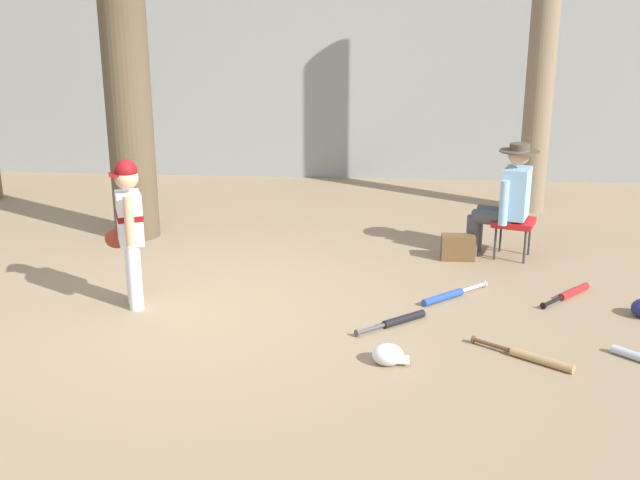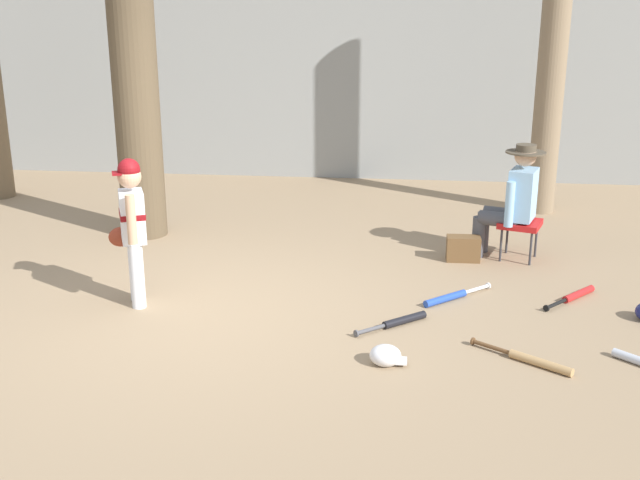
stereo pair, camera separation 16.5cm
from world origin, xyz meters
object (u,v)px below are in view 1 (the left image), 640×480
Objects in this scene: seated_spectator at (506,197)px; bat_red_barrel at (571,293)px; bat_blue_youth at (448,296)px; batting_helmet_white at (388,355)px; tree_near_player at (122,21)px; folding_stool at (514,224)px; tree_behind_spectator at (541,68)px; handbag_beside_stool at (458,247)px; bat_black_composite at (399,320)px; young_ballplayer at (129,224)px; bat_wood_tan at (533,358)px.

seated_spectator is 1.36m from bat_red_barrel.
bat_blue_youth is 1.44m from batting_helmet_white.
folding_stool is at bearing -5.92° from tree_near_player.
bat_red_barrel is at bearing -93.07° from tree_behind_spectator.
seated_spectator is (4.04, -0.40, -1.73)m from tree_near_player.
tree_near_player is 8.46× the size of bat_blue_youth.
handbag_beside_stool is at bearing -168.36° from folding_stool.
seated_spectator reaches higher than bat_red_barrel.
tree_near_player is 9.11× the size of bat_black_composite.
tree_behind_spectator is at bearing 86.93° from bat_red_barrel.
tree_near_player is 4.74m from batting_helmet_white.
seated_spectator is 4.33× the size of batting_helmet_white.
young_ballplayer is 2.88m from bat_blue_youth.
bat_black_composite is (2.93, -2.29, -2.33)m from tree_near_player.
bat_wood_tan is 2.55× the size of batting_helmet_white.
batting_helmet_white is at bearing -111.71° from tree_behind_spectator.
bat_red_barrel is at bearing -18.72° from tree_near_player.
bat_wood_tan is at bearing -66.06° from bat_blue_youth.
bat_blue_youth is 2.29× the size of batting_helmet_white.
handbag_beside_stool is 0.58× the size of bat_red_barrel.
tree_behind_spectator is at bearing 41.71° from young_ballplayer.
young_ballplayer is (-4.05, -3.61, -1.04)m from tree_behind_spectator.
seated_spectator reaches higher than bat_blue_youth.
tree_near_player reaches higher than folding_stool.
tree_near_player reaches higher than bat_wood_tan.
bat_black_composite is 0.74m from batting_helmet_white.
batting_helmet_white is (-1.29, -2.59, -0.30)m from folding_stool.
seated_spectator is (-0.62, -1.95, -1.15)m from tree_behind_spectator.
bat_black_composite is (-1.20, -1.86, -0.33)m from folding_stool.
folding_stool reaches higher than bat_blue_youth.
tree_near_player is at bearing 174.08° from folding_stool.
bat_red_barrel is at bearing 25.93° from bat_black_composite.
batting_helmet_white is (-0.09, -0.73, 0.04)m from bat_black_composite.
bat_black_composite is at bearing -122.89° from folding_stool.
handbag_beside_stool is at bearing -8.72° from tree_near_player.
batting_helmet_white is (-1.65, -1.49, 0.04)m from bat_red_barrel.
seated_spectator is at bearing 87.30° from bat_wood_tan.
folding_stool is at bearing 57.11° from bat_black_composite.
bat_red_barrel is at bearing -67.91° from seated_spectator.
tree_near_player is at bearing 174.38° from seated_spectator.
batting_helmet_white is at bearing -96.96° from bat_black_composite.
folding_stool is at bearing -104.94° from tree_behind_spectator.
tree_near_player is at bearing 161.28° from bat_red_barrel.
tree_behind_spectator is 15.01× the size of batting_helmet_white.
bat_black_composite is 2.13× the size of batting_helmet_white.
folding_stool is (4.13, -0.43, -2.00)m from tree_near_player.
batting_helmet_white is at bearing -114.56° from seated_spectator.
tree_near_player is at bearing 171.28° from handbag_beside_stool.
bat_blue_youth is (3.38, -1.68, -2.33)m from tree_near_player.
handbag_beside_stool reaches higher than bat_red_barrel.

